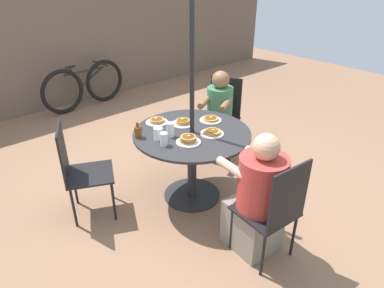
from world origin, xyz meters
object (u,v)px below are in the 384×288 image
(patio_chair_south, at_px, (223,112))
(drinking_glass_a, at_px, (170,130))
(patio_table, at_px, (192,146))
(coffee_cup, at_px, (158,134))
(diner_south, at_px, (219,119))
(diner_east, at_px, (257,200))
(syrup_bottle, at_px, (138,132))
(pancake_plate_b, at_px, (183,122))
(pancake_plate_e, at_px, (157,121))
(pancake_plate_d, at_px, (188,140))
(bicycle, at_px, (85,85))
(patio_chair_east, at_px, (275,208))
(pancake_plate_c, at_px, (211,119))
(patio_chair_north, at_px, (78,167))
(drinking_glass_b, at_px, (164,139))
(pancake_plate_a, at_px, (212,133))

(patio_chair_south, distance_m, drinking_glass_a, 1.28)
(patio_table, height_order, coffee_cup, coffee_cup)
(diner_south, bearing_deg, drinking_glass_a, 81.80)
(diner_east, relative_size, syrup_bottle, 7.19)
(pancake_plate_b, distance_m, syrup_bottle, 0.50)
(patio_chair_south, relative_size, pancake_plate_e, 4.22)
(diner_south, height_order, pancake_plate_d, diner_south)
(pancake_plate_d, distance_m, bicycle, 3.26)
(patio_chair_east, relative_size, patio_chair_south, 1.00)
(pancake_plate_e, bearing_deg, drinking_glass_a, -104.47)
(patio_table, relative_size, pancake_plate_c, 5.08)
(patio_table, xyz_separation_m, diner_east, (-0.08, -0.89, -0.10))
(diner_east, height_order, pancake_plate_d, diner_east)
(patio_chair_south, relative_size, coffee_cup, 8.21)
(pancake_plate_b, bearing_deg, patio_chair_south, 19.09)
(pancake_plate_c, bearing_deg, patio_table, -167.45)
(drinking_glass_a, bearing_deg, diner_south, 19.65)
(bicycle, bearing_deg, patio_chair_south, -81.86)
(syrup_bottle, bearing_deg, pancake_plate_e, 24.76)
(bicycle, bearing_deg, patio_chair_east, -101.46)
(diner_south, xyz_separation_m, syrup_bottle, (-1.24, -0.18, 0.29))
(diner_east, bearing_deg, diner_south, 61.51)
(patio_chair_north, height_order, drinking_glass_a, patio_chair_north)
(patio_chair_north, bearing_deg, pancake_plate_c, 98.58)
(diner_south, relative_size, pancake_plate_b, 4.89)
(patio_chair_north, bearing_deg, drinking_glass_b, 75.96)
(pancake_plate_d, bearing_deg, patio_chair_east, -85.63)
(diner_south, bearing_deg, pancake_plate_d, 92.41)
(coffee_cup, xyz_separation_m, bicycle, (0.65, 2.97, -0.43))
(patio_chair_north, xyz_separation_m, pancake_plate_e, (0.84, -0.08, 0.24))
(patio_table, bearing_deg, coffee_cup, 165.60)
(pancake_plate_a, xyz_separation_m, pancake_plate_d, (-0.28, 0.02, 0.01))
(diner_east, bearing_deg, pancake_plate_c, 72.82)
(pancake_plate_e, xyz_separation_m, drinking_glass_a, (-0.08, -0.33, 0.05))
(pancake_plate_e, bearing_deg, patio_chair_south, 6.05)
(pancake_plate_a, xyz_separation_m, pancake_plate_e, (-0.24, 0.55, 0.00))
(patio_chair_east, xyz_separation_m, diner_south, (0.89, 1.49, -0.02))
(drinking_glass_b, distance_m, bicycle, 3.20)
(syrup_bottle, bearing_deg, patio_chair_east, -75.08)
(diner_east, relative_size, drinking_glass_a, 7.80)
(syrup_bottle, bearing_deg, patio_table, -28.18)
(patio_chair_north, bearing_deg, diner_east, 58.95)
(patio_chair_north, xyz_separation_m, pancake_plate_a, (1.07, -0.63, 0.23))
(patio_chair_north, xyz_separation_m, drinking_glass_b, (0.60, -0.51, 0.28))
(pancake_plate_c, distance_m, bicycle, 3.01)
(diner_east, height_order, pancake_plate_c, diner_east)
(drinking_glass_b, bearing_deg, syrup_bottle, 107.32)
(diner_south, height_order, pancake_plate_a, diner_south)
(patio_chair_east, relative_size, syrup_bottle, 6.23)
(patio_chair_east, bearing_deg, syrup_bottle, 110.22)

